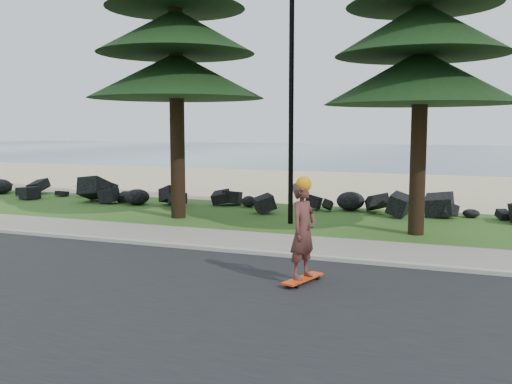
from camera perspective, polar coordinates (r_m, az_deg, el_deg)
ground at (r=13.33m, az=-0.76°, el=-5.31°), size 160.00×160.00×0.00m
road at (r=9.43m, az=-11.20°, el=-10.39°), size 160.00×7.00×0.02m
kerb at (r=12.51m, az=-2.31°, el=-5.87°), size 160.00×0.20×0.10m
sidewalk at (r=13.51m, az=-0.44°, el=-4.99°), size 160.00×2.00×0.08m
beach_sand at (r=27.18m, az=10.74°, el=0.64°), size 160.00×15.00×0.01m
ocean at (r=63.35m, az=16.79°, el=3.77°), size 160.00×58.00×0.01m
seawall_boulders at (r=18.56m, az=5.72°, el=-1.98°), size 60.00×2.40×1.10m
lamp_post at (r=16.12m, az=3.56°, el=11.49°), size 0.25×0.14×8.14m
skateboarder at (r=9.91m, az=4.75°, el=-3.89°), size 0.56×1.04×1.88m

